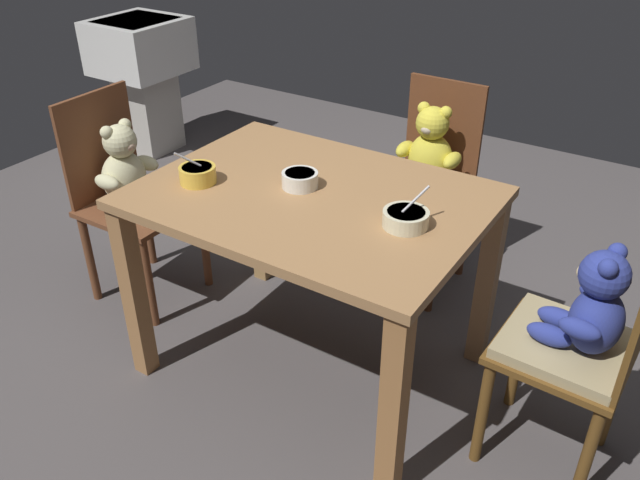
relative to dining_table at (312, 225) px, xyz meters
The scene contains 9 objects.
ground_plane 0.64m from the dining_table, ahead, with size 5.20×5.20×0.04m.
dining_table is the anchor object (origin of this frame).
teddy_chair_near_right 0.92m from the dining_table, ahead, with size 0.39×0.38×0.88m.
teddy_chair_near_left 0.93m from the dining_table, behind, with size 0.42×0.41×0.89m.
teddy_chair_far_center 0.78m from the dining_table, 83.92° to the left, with size 0.38×0.40×0.90m.
porridge_bowl_yellow_near_left 0.43m from the dining_table, 159.38° to the right, with size 0.13×0.13×0.12m.
porridge_bowl_white_center 0.16m from the dining_table, 162.13° to the left, with size 0.12×0.12×0.05m.
porridge_bowl_cream_near_right 0.39m from the dining_table, ahead, with size 0.14×0.14×0.12m.
sink_basin 2.37m from the dining_table, 149.96° to the left, with size 0.49×0.51×0.83m.
Camera 1 is at (1.06, -1.60, 1.72)m, focal length 36.35 mm.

